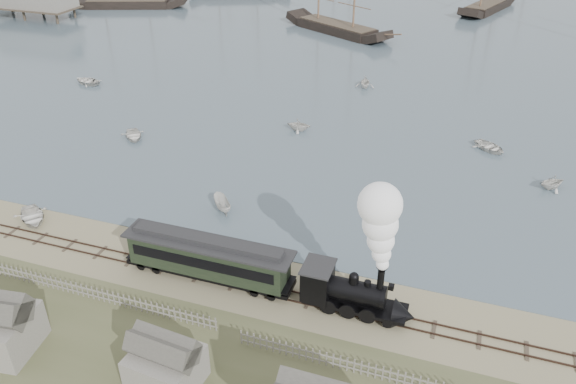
% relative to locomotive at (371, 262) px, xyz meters
% --- Properties ---
extents(ground, '(600.00, 600.00, 0.00)m').
position_rel_locomotive_xyz_m(ground, '(-12.23, 2.00, -4.63)').
color(ground, tan).
rests_on(ground, ground).
extents(rail_track, '(120.00, 1.80, 0.16)m').
position_rel_locomotive_xyz_m(rail_track, '(-12.23, 0.00, -4.59)').
color(rail_track, '#38261E').
rests_on(rail_track, ground).
extents(picket_fence_west, '(19.00, 0.10, 1.20)m').
position_rel_locomotive_xyz_m(picket_fence_west, '(-18.73, -5.00, -4.63)').
color(picket_fence_west, slate).
rests_on(picket_fence_west, ground).
extents(picket_fence_east, '(15.00, 0.10, 1.20)m').
position_rel_locomotive_xyz_m(picket_fence_east, '(0.27, -5.50, -4.63)').
color(picket_fence_east, slate).
rests_on(picket_fence_east, ground).
extents(shed_left, '(5.00, 4.00, 4.10)m').
position_rel_locomotive_xyz_m(shed_left, '(-22.23, -11.00, -4.63)').
color(shed_left, slate).
rests_on(shed_left, ground).
extents(shed_mid, '(4.00, 3.50, 3.60)m').
position_rel_locomotive_xyz_m(shed_mid, '(-10.23, -10.00, -4.63)').
color(shed_mid, slate).
rests_on(shed_mid, ground).
extents(locomotive, '(8.08, 3.02, 10.07)m').
position_rel_locomotive_xyz_m(locomotive, '(0.00, 0.00, 0.00)').
color(locomotive, black).
rests_on(locomotive, ground).
extents(passenger_coach, '(13.33, 2.57, 3.24)m').
position_rel_locomotive_xyz_m(passenger_coach, '(-12.22, 0.00, -2.58)').
color(passenger_coach, black).
rests_on(passenger_coach, ground).
extents(beached_dinghy, '(4.89, 5.04, 0.85)m').
position_rel_locomotive_xyz_m(beached_dinghy, '(-30.74, 2.07, -4.21)').
color(beached_dinghy, silver).
rests_on(beached_dinghy, ground).
extents(rowboat_0, '(4.60, 4.45, 0.78)m').
position_rel_locomotive_xyz_m(rowboat_0, '(-31.67, 19.95, -4.19)').
color(rowboat_0, silver).
rests_on(rowboat_0, harbor_water).
extents(rowboat_1, '(2.62, 2.99, 1.51)m').
position_rel_locomotive_xyz_m(rowboat_1, '(-14.30, 28.34, -3.82)').
color(rowboat_1, silver).
rests_on(rowboat_1, harbor_water).
extents(rowboat_2, '(3.09, 2.94, 1.20)m').
position_rel_locomotive_xyz_m(rowboat_2, '(-15.42, 9.16, -3.98)').
color(rowboat_2, silver).
rests_on(rowboat_2, harbor_water).
extents(rowboat_3, '(4.67, 4.77, 0.81)m').
position_rel_locomotive_xyz_m(rowboat_3, '(7.43, 30.22, -4.17)').
color(rowboat_3, silver).
rests_on(rowboat_3, harbor_water).
extents(rowboat_4, '(3.59, 3.66, 1.46)m').
position_rel_locomotive_xyz_m(rowboat_4, '(13.40, 23.33, -3.84)').
color(rowboat_4, silver).
rests_on(rowboat_4, harbor_water).
extents(rowboat_6, '(3.83, 4.76, 0.87)m').
position_rel_locomotive_xyz_m(rowboat_6, '(-48.23, 33.91, -4.14)').
color(rowboat_6, silver).
rests_on(rowboat_6, harbor_water).
extents(rowboat_7, '(3.52, 3.18, 1.62)m').
position_rel_locomotive_xyz_m(rowboat_7, '(-10.03, 45.46, -3.76)').
color(rowboat_7, silver).
rests_on(rowboat_7, harbor_water).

